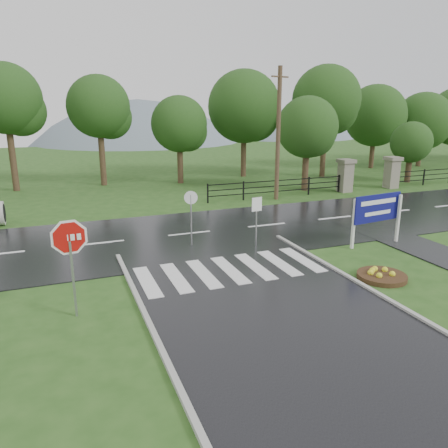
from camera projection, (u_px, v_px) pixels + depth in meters
name	position (u px, v px, depth m)	size (l,w,h in m)	color
ground	(302.00, 338.00, 11.25)	(120.00, 120.00, 0.00)	#274E1A
main_road	(189.00, 234.00, 20.24)	(90.00, 8.00, 0.04)	black
walkway	(431.00, 252.00, 17.82)	(2.20, 11.00, 0.04)	black
crosswalk	(230.00, 270.00, 15.73)	(6.50, 2.80, 0.02)	silver
pillar_west	(345.00, 175.00, 29.88)	(1.00, 1.00, 2.24)	gray
pillar_east	(392.00, 172.00, 31.28)	(1.00, 1.00, 2.24)	gray
fence_west	(277.00, 186.00, 28.16)	(9.58, 0.08, 1.20)	black
hills	(118.00, 233.00, 74.99)	(102.00, 48.00, 48.00)	slate
treeline	(148.00, 184.00, 33.17)	(83.20, 5.20, 10.00)	#1A3D13
stop_sign	(70.00, 247.00, 11.88)	(1.33, 0.18, 3.00)	#939399
estate_billboard	(378.00, 211.00, 18.26)	(2.53, 0.39, 2.23)	silver
flower_bed	(382.00, 275.00, 15.05)	(1.68, 1.68, 0.34)	#332111
reg_sign_small	(257.00, 212.00, 18.04)	(0.47, 0.08, 2.14)	#939399
reg_sign_round	(191.00, 212.00, 18.14)	(0.54, 0.18, 2.39)	#939399
utility_pole_east	(278.00, 134.00, 26.71)	(1.38, 0.56, 8.04)	#473523
entrance_tree_left	(307.00, 128.00, 29.60)	(4.16, 4.16, 6.43)	#3D2B1C
entrance_tree_right	(411.00, 142.00, 33.17)	(3.10, 3.10, 4.62)	#3D2B1C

